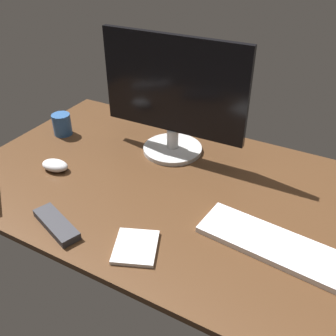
# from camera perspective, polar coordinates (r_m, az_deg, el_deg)

# --- Properties ---
(desk) EXTENTS (1.40, 0.84, 0.02)m
(desk) POSITION_cam_1_polar(r_m,az_deg,el_deg) (1.24, 0.96, -3.09)
(desk) COLOR #4C301C
(desk) RESTS_ON ground
(monitor) EXTENTS (0.53, 0.22, 0.43)m
(monitor) POSITION_cam_1_polar(r_m,az_deg,el_deg) (1.32, 0.75, 10.52)
(monitor) COLOR silver
(monitor) RESTS_ON desk
(keyboard) EXTENTS (0.45, 0.17, 0.02)m
(keyboard) POSITION_cam_1_polar(r_m,az_deg,el_deg) (1.06, 16.63, -11.44)
(keyboard) COLOR white
(keyboard) RESTS_ON desk
(computer_mouse) EXTENTS (0.10, 0.07, 0.04)m
(computer_mouse) POSITION_cam_1_polar(r_m,az_deg,el_deg) (1.36, -16.67, 0.39)
(computer_mouse) COLOR silver
(computer_mouse) RESTS_ON desk
(tv_remote) EXTENTS (0.19, 0.11, 0.02)m
(tv_remote) POSITION_cam_1_polar(r_m,az_deg,el_deg) (1.12, -16.48, -8.14)
(tv_remote) COLOR #2D2D33
(tv_remote) RESTS_ON desk
(coffee_mug) EXTENTS (0.07, 0.07, 0.09)m
(coffee_mug) POSITION_cam_1_polar(r_m,az_deg,el_deg) (1.57, -15.68, 6.35)
(coffee_mug) COLOR #28518C
(coffee_mug) RESTS_ON desk
(notepad) EXTENTS (0.15, 0.16, 0.01)m
(notepad) POSITION_cam_1_polar(r_m,az_deg,el_deg) (1.02, -4.89, -11.77)
(notepad) COLOR silver
(notepad) RESTS_ON desk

